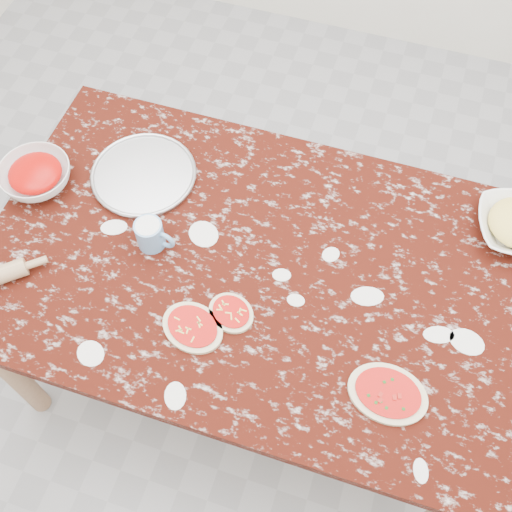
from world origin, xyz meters
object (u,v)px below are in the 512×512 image
(worktable, at_px, (256,278))
(pizza_tray, at_px, (144,175))
(flour_mug, at_px, (151,234))
(sauce_bowl, at_px, (36,176))

(worktable, bearing_deg, pizza_tray, 155.73)
(worktable, height_order, pizza_tray, pizza_tray)
(worktable, xyz_separation_m, pizza_tray, (-0.44, 0.20, 0.09))
(flour_mug, bearing_deg, worktable, 4.55)
(worktable, distance_m, flour_mug, 0.34)
(pizza_tray, height_order, flour_mug, flour_mug)
(worktable, distance_m, sauce_bowl, 0.75)
(pizza_tray, xyz_separation_m, flour_mug, (0.13, -0.22, 0.04))
(pizza_tray, bearing_deg, flour_mug, -60.57)
(pizza_tray, height_order, sauce_bowl, sauce_bowl)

